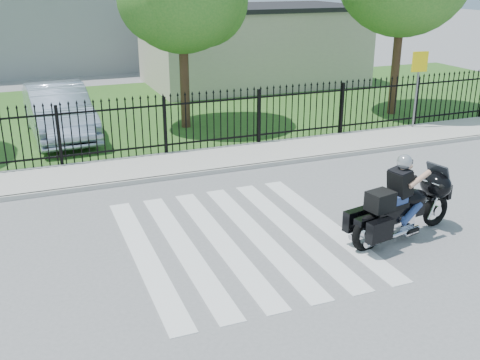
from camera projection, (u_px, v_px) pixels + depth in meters
name	position (u px, v px, depth m)	size (l,w,h in m)	color
ground	(240.00, 239.00, 11.58)	(120.00, 120.00, 0.00)	slate
crosswalk	(240.00, 239.00, 11.58)	(5.00, 5.50, 0.01)	silver
sidewalk	(175.00, 164.00, 15.92)	(40.00, 2.00, 0.12)	#ADAAA3
curb	(185.00, 175.00, 15.05)	(40.00, 0.12, 0.12)	#ADAAA3
grass_strip	(128.00, 112.00, 22.04)	(40.00, 12.00, 0.02)	#28551D
iron_fence	(165.00, 127.00, 16.50)	(26.00, 0.04, 1.80)	black
building_low	(253.00, 47.00, 27.34)	(10.00, 6.00, 3.50)	beige
building_low_roof	(253.00, 7.00, 26.69)	(10.20, 6.20, 0.20)	black
motorcycle_rider	(402.00, 204.00, 11.39)	(2.78, 1.29, 1.86)	black
parked_car	(59.00, 111.00, 18.48)	(1.81, 5.20, 1.71)	#A3B1CE
traffic_sign	(419.00, 74.00, 18.86)	(0.56, 0.13, 2.59)	slate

